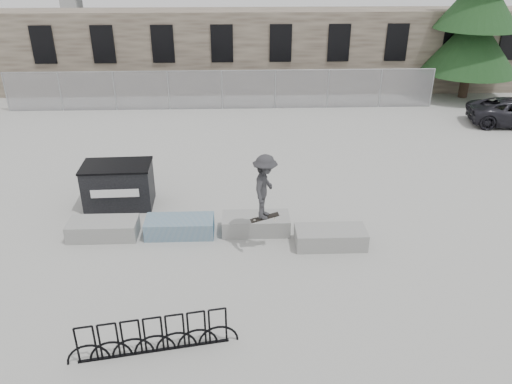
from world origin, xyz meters
TOP-DOWN VIEW (x-y plane):
  - ground at (0.00, 0.00)m, footprint 120.00×120.00m
  - stone_wall at (0.00, 16.24)m, footprint 36.00×2.58m
  - chainlink_fence at (-0.00, 12.50)m, footprint 22.06×0.06m
  - planter_far_left at (-3.22, -0.14)m, footprint 2.00×0.90m
  - planter_center_left at (-0.98, -0.10)m, footprint 2.00×0.90m
  - planter_center_right at (1.27, -0.02)m, footprint 2.00×0.90m
  - planter_offset at (3.37, -0.87)m, footprint 2.00×0.90m
  - dumpster at (-3.13, 1.85)m, footprint 2.23×1.41m
  - bike_rack at (-1.05, -4.88)m, footprint 3.55×0.65m
  - spruce_tree at (13.50, 14.25)m, footprint 5.11×5.11m
  - skateboarder at (1.48, -0.98)m, footprint 0.97×1.31m

SIDE VIEW (x-z plane):
  - ground at x=0.00m, z-range 0.00..0.00m
  - planter_far_left at x=-3.22m, z-range 0.02..0.54m
  - planter_center_left at x=-0.98m, z-range 0.02..0.54m
  - planter_center_right at x=1.27m, z-range 0.02..0.54m
  - planter_offset at x=3.37m, z-range 0.02..0.54m
  - bike_rack at x=-1.05m, z-range -0.01..0.89m
  - dumpster at x=-3.13m, z-range 0.01..1.45m
  - chainlink_fence at x=0.00m, z-range 0.03..2.05m
  - skateboarder at x=1.48m, z-range 0.97..2.91m
  - stone_wall at x=0.00m, z-range 0.01..4.51m
  - spruce_tree at x=13.50m, z-range -1.14..10.36m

